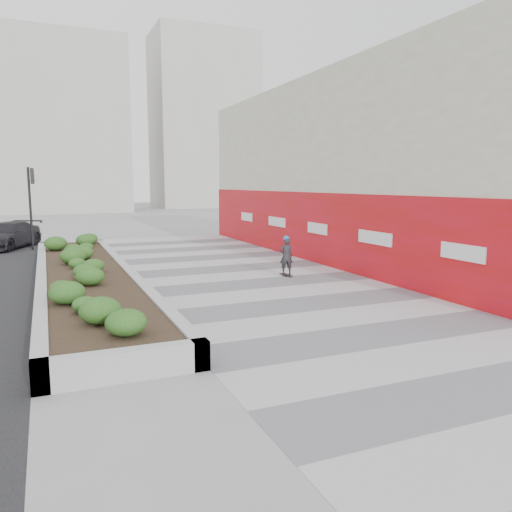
# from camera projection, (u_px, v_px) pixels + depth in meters

# --- Properties ---
(ground) EXTENTS (160.00, 160.00, 0.00)m
(ground) POSITION_uv_depth(u_px,v_px,m) (339.00, 320.00, 12.46)
(ground) COLOR gray
(ground) RESTS_ON ground
(walkway) EXTENTS (8.00, 36.00, 0.01)m
(walkway) POSITION_uv_depth(u_px,v_px,m) (286.00, 295.00, 15.19)
(walkway) COLOR #A8A8AD
(walkway) RESTS_ON ground
(building) EXTENTS (6.04, 24.08, 8.00)m
(building) POSITION_uv_depth(u_px,v_px,m) (366.00, 170.00, 22.75)
(building) COLOR beige
(building) RESTS_ON ground
(planter) EXTENTS (3.00, 18.00, 0.90)m
(planter) POSITION_uv_depth(u_px,v_px,m) (85.00, 273.00, 16.66)
(planter) COLOR #9E9EA0
(planter) RESTS_ON ground
(traffic_signal_near) EXTENTS (0.33, 0.28, 4.20)m
(traffic_signal_near) POSITION_uv_depth(u_px,v_px,m) (31.00, 196.00, 25.22)
(traffic_signal_near) COLOR black
(traffic_signal_near) RESTS_ON ground
(distant_bldg_north_l) EXTENTS (16.00, 12.00, 20.00)m
(distant_bldg_north_l) POSITION_uv_depth(u_px,v_px,m) (55.00, 127.00, 59.22)
(distant_bldg_north_l) COLOR #ADAAA3
(distant_bldg_north_l) RESTS_ON ground
(distant_bldg_north_r) EXTENTS (14.00, 10.00, 24.00)m
(distant_bldg_north_r) POSITION_uv_depth(u_px,v_px,m) (204.00, 122.00, 71.19)
(distant_bldg_north_r) COLOR #ADAAA3
(distant_bldg_north_r) RESTS_ON ground
(manhole_cover) EXTENTS (0.44, 0.44, 0.01)m
(manhole_cover) POSITION_uv_depth(u_px,v_px,m) (300.00, 294.00, 15.38)
(manhole_cover) COLOR #595654
(manhole_cover) RESTS_ON ground
(skateboarder) EXTENTS (0.56, 0.73, 1.51)m
(skateboarder) POSITION_uv_depth(u_px,v_px,m) (286.00, 256.00, 18.21)
(skateboarder) COLOR beige
(skateboarder) RESTS_ON ground
(car_dark) EXTENTS (3.71, 5.09, 1.37)m
(car_dark) POSITION_uv_depth(u_px,v_px,m) (8.00, 235.00, 26.16)
(car_dark) COLOR black
(car_dark) RESTS_ON ground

